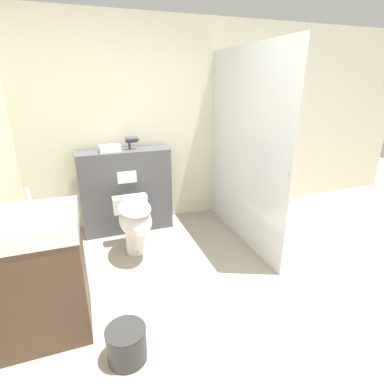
{
  "coord_description": "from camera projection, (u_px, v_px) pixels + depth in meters",
  "views": [
    {
      "loc": [
        -0.84,
        -1.48,
        1.77
      ],
      "look_at": [
        0.18,
        1.33,
        0.66
      ],
      "focal_mm": 28.0,
      "sensor_mm": 36.0,
      "label": 1
    }
  ],
  "objects": [
    {
      "name": "ground_plane",
      "position": [
        231.0,
        339.0,
        2.19
      ],
      "size": [
        12.0,
        12.0,
        0.0
      ],
      "primitive_type": "plane",
      "color": "#9E9384"
    },
    {
      "name": "wall_back",
      "position": [
        154.0,
        125.0,
        3.74
      ],
      "size": [
        8.0,
        0.06,
        2.5
      ],
      "color": "beige",
      "rests_on": "ground_plane"
    },
    {
      "name": "partition_panel",
      "position": [
        126.0,
        191.0,
        3.67
      ],
      "size": [
        1.07,
        0.32,
        1.01
      ],
      "color": "#4C4C51",
      "rests_on": "ground_plane"
    },
    {
      "name": "shower_glass",
      "position": [
        244.0,
        150.0,
        3.29
      ],
      "size": [
        0.04,
        1.69,
        2.12
      ],
      "color": "silver",
      "rests_on": "ground_plane"
    },
    {
      "name": "toilet",
      "position": [
        135.0,
        221.0,
        3.15
      ],
      "size": [
        0.38,
        0.65,
        0.58
      ],
      "color": "white",
      "rests_on": "ground_plane"
    },
    {
      "name": "sink_vanity",
      "position": [
        40.0,
        276.0,
        2.12
      ],
      "size": [
        0.61,
        0.55,
        1.09
      ],
      "color": "#473323",
      "rests_on": "ground_plane"
    },
    {
      "name": "hair_drier",
      "position": [
        132.0,
        140.0,
        3.51
      ],
      "size": [
        0.16,
        0.07,
        0.15
      ],
      "color": "#2D2D33",
      "rests_on": "partition_panel"
    },
    {
      "name": "folded_towel",
      "position": [
        110.0,
        148.0,
        3.41
      ],
      "size": [
        0.23,
        0.15,
        0.07
      ],
      "color": "white",
      "rests_on": "partition_panel"
    },
    {
      "name": "waste_bin",
      "position": [
        127.0,
        344.0,
        2.0
      ],
      "size": [
        0.27,
        0.27,
        0.25
      ],
      "color": "#2D2D2D",
      "rests_on": "ground_plane"
    }
  ]
}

